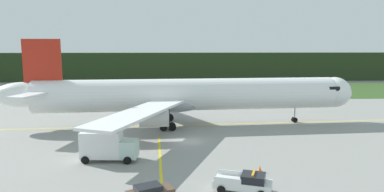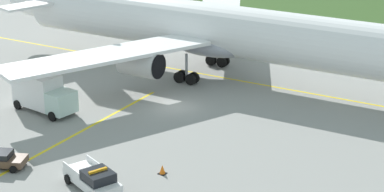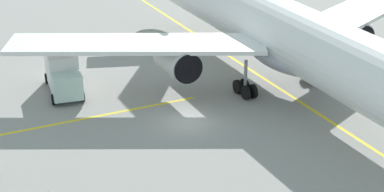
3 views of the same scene
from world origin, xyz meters
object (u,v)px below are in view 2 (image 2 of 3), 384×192
ops_pickup_truck (93,179)px  apron_cone (162,169)px  airliner (227,32)px  catering_truck (43,92)px

ops_pickup_truck → apron_cone: (2.58, 4.87, -0.55)m
airliner → apron_cone: (7.49, -22.08, -4.76)m
airliner → ops_pickup_truck: (4.91, -26.95, -4.21)m
catering_truck → apron_cone: catering_truck is taller
apron_cone → ops_pickup_truck: bearing=-117.9°
catering_truck → apron_cone: bearing=-14.8°
ops_pickup_truck → catering_truck: bearing=146.9°
catering_truck → apron_cone: size_ratio=9.06×
ops_pickup_truck → apron_cone: bearing=62.1°
airliner → ops_pickup_truck: bearing=-79.7°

